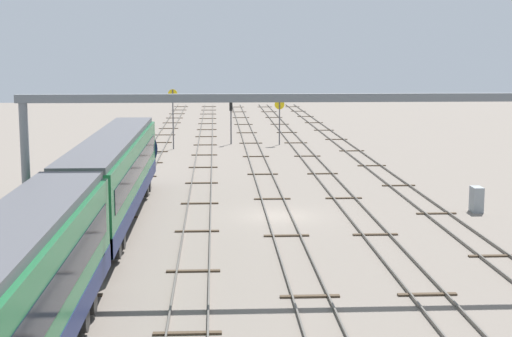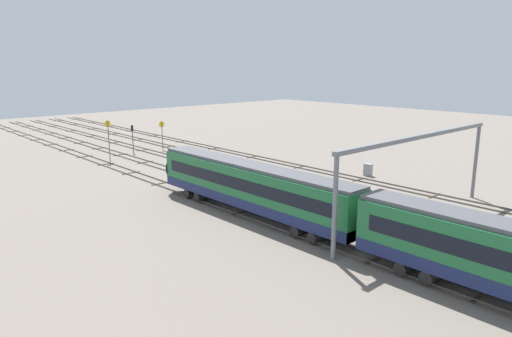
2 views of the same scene
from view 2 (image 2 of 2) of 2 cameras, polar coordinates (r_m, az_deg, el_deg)
The scene contains 11 objects.
ground_plane at distance 50.45m, azimuth 6.43°, elevation -3.18°, with size 200.45×200.45×0.00m, color slate.
track_near_foreground at distance 57.71m, azimuth 12.66°, elevation -1.30°, with size 184.45×2.40×0.16m.
track_second_near at distance 53.98m, azimuth 9.76°, elevation -2.14°, with size 184.45×2.40×0.16m.
track_middle at distance 50.43m, azimuth 6.44°, elevation -3.10°, with size 184.45×2.40×0.16m.
track_second_far at distance 47.09m, azimuth 2.62°, elevation -4.18°, with size 184.45×2.40×0.16m.
track_with_train at distance 44.01m, azimuth -1.77°, elevation -5.39°, with size 184.45×2.40×0.16m.
overhead_gantry at distance 42.22m, azimuth 19.77°, elevation 1.82°, with size 0.40×24.18×7.95m.
speed_sign_near_foreground at distance 78.06m, azimuth -11.58°, elevation 4.64°, with size 0.14×1.01×4.66m.
speed_sign_mid_trackside at distance 70.34m, azimuth -17.83°, elevation 3.96°, with size 0.14×0.92×5.91m.
signal_light_trackside_departure at distance 76.36m, azimuth -15.07°, elevation 4.09°, with size 0.31×0.32×4.37m.
relay_cabinet at distance 59.94m, azimuth 13.71°, elevation -0.15°, with size 1.02×0.62×1.54m.
Camera 2 is at (-31.75, 36.72, 13.75)m, focal length 32.27 mm.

